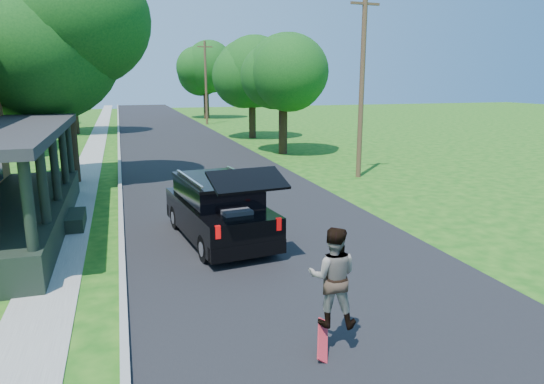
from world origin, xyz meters
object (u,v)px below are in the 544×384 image
object	(u,v)px
black_suv	(219,209)
skateboarder	(333,277)
tree_right_near	(282,66)
utility_pole_near	(362,85)

from	to	relation	value
black_suv	skateboarder	bearing A→B (deg)	-90.79
tree_right_near	utility_pole_near	world-z (taller)	utility_pole_near
tree_right_near	utility_pole_near	bearing A→B (deg)	-82.31
skateboarder	tree_right_near	distance (m)	22.32
skateboarder	tree_right_near	bearing A→B (deg)	-82.45
skateboarder	utility_pole_near	distance (m)	15.30
black_suv	tree_right_near	bearing A→B (deg)	58.33
skateboarder	tree_right_near	world-z (taller)	tree_right_near
black_suv	tree_right_near	distance (m)	16.99
black_suv	skateboarder	world-z (taller)	black_suv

